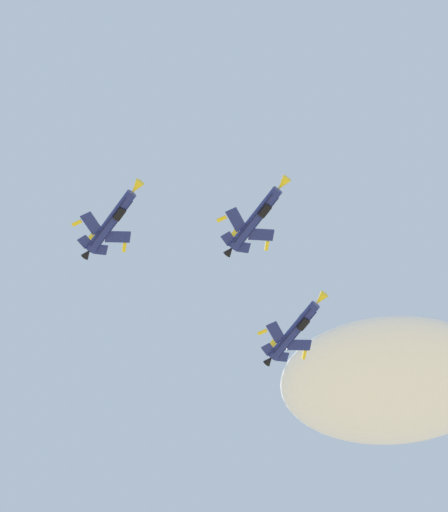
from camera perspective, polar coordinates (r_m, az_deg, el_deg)
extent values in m
ellipsoid|color=white|center=(297.77, 9.37, -6.93)|extent=(64.09, 40.01, 19.04)
cylinder|color=navy|center=(161.63, 1.75, 2.10)|extent=(8.97, 10.32, 1.70)
cube|color=#141947|center=(161.23, 1.79, 2.03)|extent=(7.59, 8.72, 0.78)
cone|color=yellow|center=(160.18, 3.30, 4.06)|extent=(2.74, 2.85, 1.56)
cone|color=black|center=(163.28, 0.32, 0.29)|extent=(2.07, 2.10, 1.36)
ellipsoid|color=#192333|center=(161.61, 2.26, 2.92)|extent=(3.09, 3.33, 1.36)
cube|color=black|center=(160.47, 2.29, 2.56)|extent=(2.40, 2.52, 1.11)
cube|color=navy|center=(163.17, 2.09, 1.20)|extent=(4.39, 2.69, 1.35)
cube|color=yellow|center=(164.43, 2.41, 0.57)|extent=(0.91, 1.69, 0.39)
cube|color=navy|center=(160.77, 0.68, 2.05)|extent=(3.31, 4.51, 1.35)
cube|color=yellow|center=(160.12, -0.13, 2.09)|extent=(1.71, 1.17, 0.39)
cube|color=navy|center=(163.56, 1.08, 0.49)|extent=(2.57, 2.27, 0.76)
cube|color=navy|center=(162.17, 0.26, 0.97)|extent=(2.52, 2.71, 0.76)
cube|color=yellow|center=(164.33, 0.58, 1.10)|extent=(2.36, 2.58, 2.55)
cylinder|color=navy|center=(171.12, 3.92, -4.20)|extent=(8.97, 10.32, 1.70)
cube|color=#141947|center=(170.74, 3.97, -4.28)|extent=(7.59, 8.72, 0.78)
cone|color=yellow|center=(169.22, 5.41, -2.41)|extent=(2.74, 2.85, 1.56)
cone|color=black|center=(173.16, 2.55, -5.85)|extent=(2.07, 2.10, 1.36)
ellipsoid|color=#192333|center=(170.89, 4.41, -3.43)|extent=(3.09, 3.33, 1.36)
cube|color=black|center=(169.87, 4.45, -3.81)|extent=(2.40, 2.52, 1.11)
cube|color=navy|center=(172.95, 4.22, -4.99)|extent=(4.39, 2.69, 1.35)
cube|color=yellow|center=(174.43, 4.51, -5.53)|extent=(0.91, 1.69, 0.38)
cube|color=navy|center=(170.17, 2.92, -4.28)|extent=(3.31, 4.51, 1.35)
cube|color=yellow|center=(169.42, 2.16, -4.27)|extent=(1.71, 1.17, 0.38)
cube|color=navy|center=(173.45, 3.26, -5.65)|extent=(2.57, 2.27, 0.76)
cube|color=navy|center=(171.83, 2.50, -5.24)|extent=(2.52, 2.71, 0.76)
cube|color=yellow|center=(173.98, 2.78, -5.04)|extent=(2.36, 2.58, 2.56)
cylinder|color=navy|center=(165.03, -6.36, 1.92)|extent=(8.97, 10.32, 1.70)
cube|color=#141947|center=(164.63, -6.32, 1.84)|extent=(7.58, 8.71, 0.88)
cone|color=yellow|center=(162.95, -4.94, 3.85)|extent=(2.74, 2.85, 1.56)
cone|color=black|center=(167.24, -7.65, 0.14)|extent=(2.07, 2.10, 1.36)
ellipsoid|color=#192333|center=(164.78, -5.88, 2.73)|extent=(3.13, 3.37, 1.42)
cube|color=black|center=(163.68, -5.88, 2.36)|extent=(2.42, 2.54, 1.17)
cube|color=navy|center=(166.60, -5.96, 1.07)|extent=(4.30, 2.67, 1.66)
cube|color=yellow|center=(167.87, -5.60, 0.49)|extent=(0.92, 1.69, 0.42)
cube|color=navy|center=(164.42, -7.42, 1.83)|extent=(3.28, 4.42, 1.66)
cube|color=yellow|center=(163.95, -8.23, 1.84)|extent=(1.71, 1.17, 0.42)
cube|color=navy|center=(167.32, -6.92, 0.36)|extent=(2.53, 2.26, 0.92)
cube|color=navy|center=(166.05, -7.77, 0.79)|extent=(2.50, 2.67, 0.92)
cube|color=yellow|center=(168.11, -7.39, 0.96)|extent=(2.51, 2.70, 2.50)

